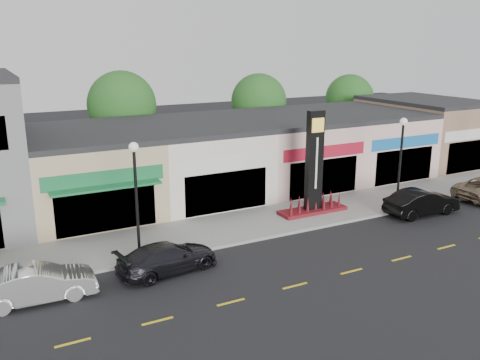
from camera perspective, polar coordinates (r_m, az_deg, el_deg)
The scene contains 17 objects.
ground at distance 25.60m, azimuth 8.09°, elevation -7.57°, with size 120.00×120.00×0.00m, color black.
sidewalk at distance 28.96m, azimuth 3.09°, elevation -4.53°, with size 52.00×4.30×0.15m, color gray.
curb at distance 27.17m, azimuth 5.52°, elevation -5.94°, with size 52.00×0.20×0.15m, color gray.
shop_beige at distance 31.88m, azimuth -16.91°, elevation 1.03°, with size 7.00×10.85×4.80m.
shop_cream at distance 33.81m, azimuth -5.22°, elevation 2.42°, with size 7.00×10.01×4.80m.
shop_pink_w at distance 36.97m, azimuth 4.87°, elevation 3.53°, with size 7.00×10.01×4.80m.
shop_pink_e at distance 41.09m, azimuth 13.17°, elevation 4.36°, with size 7.00×10.01×4.80m.
shop_tan at distance 45.88m, azimuth 19.88°, elevation 5.27°, with size 7.00×10.01×5.30m.
tree_rear_west at distance 40.09m, azimuth -13.12°, elevation 8.19°, with size 5.20×5.20×7.83m.
tree_rear_mid at distance 44.66m, azimuth 2.12°, elevation 8.81°, with size 4.80×4.80×7.29m.
tree_rear_east at distance 50.36m, azimuth 12.17°, elevation 8.92°, with size 4.60×4.60×6.94m.
lamp_west_near at distance 23.26m, azimuth -11.60°, elevation -1.01°, with size 0.44×0.44×5.47m.
lamp_east_near at distance 31.44m, azimuth 17.62°, elevation 2.80°, with size 0.44×0.44×5.47m.
pylon_sign at distance 29.77m, azimuth 8.28°, elevation 0.31°, with size 4.20×1.30×6.00m.
car_white_van at distance 21.74m, azimuth -21.75°, elevation -10.75°, with size 4.41×1.54×1.45m, color silver.
car_dark_sedan at distance 22.87m, azimuth -8.12°, elevation -8.63°, with size 4.57×1.86×1.33m, color black.
car_black_conv at distance 31.71m, azimuth 19.72°, elevation -2.36°, with size 4.61×1.61×1.52m, color black.
Camera 1 is at (-13.99, -19.05, 9.84)m, focal length 38.00 mm.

